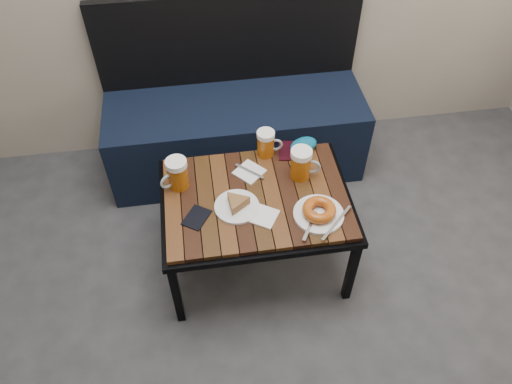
{
  "coord_description": "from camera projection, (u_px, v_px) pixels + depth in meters",
  "views": [
    {
      "loc": [
        -0.08,
        -0.38,
        2.11
      ],
      "look_at": [
        0.13,
        1.05,
        0.5
      ],
      "focal_mm": 35.0,
      "sensor_mm": 36.0,
      "label": 1
    }
  ],
  "objects": [
    {
      "name": "napkin_left",
      "position": [
        249.0,
        172.0,
        2.28
      ],
      "size": [
        0.16,
        0.16,
        0.01
      ],
      "rotation": [
        0.0,
        0.0,
        0.74
      ],
      "color": "white",
      "rests_on": "cafe_table"
    },
    {
      "name": "beer_mug_centre",
      "position": [
        266.0,
        143.0,
        2.32
      ],
      "size": [
        0.12,
        0.09,
        0.13
      ],
      "rotation": [
        0.0,
        0.0,
        -0.08
      ],
      "color": "#9E4E0C",
      "rests_on": "cafe_table"
    },
    {
      "name": "passport_burgundy",
      "position": [
        289.0,
        151.0,
        2.37
      ],
      "size": [
        0.12,
        0.15,
        0.01
      ],
      "primitive_type": "cube",
      "rotation": [
        0.0,
        0.0,
        -0.18
      ],
      "color": "black",
      "rests_on": "cafe_table"
    },
    {
      "name": "plate_bagel",
      "position": [
        319.0,
        212.0,
        2.09
      ],
      "size": [
        0.25,
        0.25,
        0.06
      ],
      "color": "white",
      "rests_on": "cafe_table"
    },
    {
      "name": "beer_mug_left",
      "position": [
        177.0,
        174.0,
        2.17
      ],
      "size": [
        0.14,
        0.12,
        0.15
      ],
      "rotation": [
        0.0,
        0.0,
        3.68
      ],
      "color": "#9E4E0C",
      "rests_on": "cafe_table"
    },
    {
      "name": "knit_pouch",
      "position": [
        303.0,
        145.0,
        2.36
      ],
      "size": [
        0.16,
        0.13,
        0.06
      ],
      "primitive_type": "ellipsoid",
      "rotation": [
        0.0,
        0.0,
        0.38
      ],
      "color": "#05508A",
      "rests_on": "cafe_table"
    },
    {
      "name": "beer_mug_right",
      "position": [
        301.0,
        164.0,
        2.21
      ],
      "size": [
        0.15,
        0.11,
        0.15
      ],
      "rotation": [
        0.0,
        0.0,
        -0.28
      ],
      "color": "#9E4E0C",
      "rests_on": "cafe_table"
    },
    {
      "name": "plate_pie",
      "position": [
        237.0,
        204.0,
        2.12
      ],
      "size": [
        0.19,
        0.19,
        0.05
      ],
      "color": "white",
      "rests_on": "cafe_table"
    },
    {
      "name": "napkin_right",
      "position": [
        261.0,
        215.0,
        2.11
      ],
      "size": [
        0.17,
        0.16,
        0.01
      ],
      "rotation": [
        0.0,
        0.0,
        -0.56
      ],
      "color": "white",
      "rests_on": "cafe_table"
    },
    {
      "name": "cafe_table",
      "position": [
        256.0,
        203.0,
        2.22
      ],
      "size": [
        0.84,
        0.62,
        0.47
      ],
      "color": "black",
      "rests_on": "ground"
    },
    {
      "name": "passport_navy",
      "position": [
        197.0,
        218.0,
        2.1
      ],
      "size": [
        0.14,
        0.15,
        0.01
      ],
      "primitive_type": "cube",
      "rotation": [
        0.0,
        0.0,
        -0.58
      ],
      "color": "black",
      "rests_on": "cafe_table"
    },
    {
      "name": "bench",
      "position": [
        236.0,
        126.0,
        2.8
      ],
      "size": [
        1.4,
        0.5,
        0.95
      ],
      "color": "black",
      "rests_on": "ground"
    }
  ]
}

